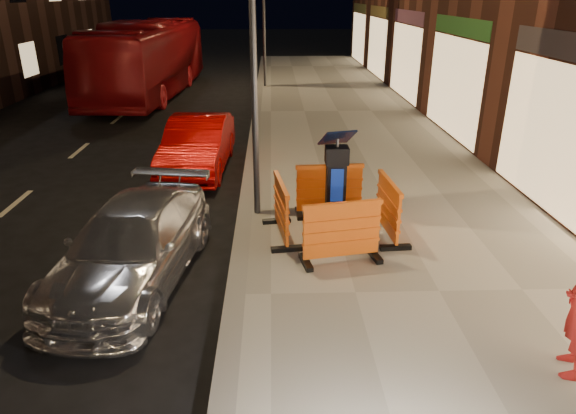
{
  "coord_description": "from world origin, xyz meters",
  "views": [
    {
      "loc": [
        0.57,
        -6.41,
        4.22
      ],
      "look_at": [
        0.8,
        1.0,
        1.1
      ],
      "focal_mm": 32.0,
      "sensor_mm": 36.0,
      "label": 1
    }
  ],
  "objects_px": {
    "parking_kiosk": "(336,187)",
    "bus_doubledecker": "(152,95)",
    "barrier_back": "(329,190)",
    "barrier_front": "(342,232)",
    "barrier_kerbside": "(281,210)",
    "car_red": "(200,170)",
    "car_silver": "(137,279)",
    "barrier_bldgside": "(388,208)"
  },
  "relations": [
    {
      "from": "parking_kiosk",
      "to": "bus_doubledecker",
      "type": "relative_size",
      "value": 0.16
    },
    {
      "from": "parking_kiosk",
      "to": "car_silver",
      "type": "relative_size",
      "value": 0.44
    },
    {
      "from": "barrier_front",
      "to": "barrier_bldgside",
      "type": "height_order",
      "value": "same"
    },
    {
      "from": "barrier_front",
      "to": "bus_doubledecker",
      "type": "relative_size",
      "value": 0.12
    },
    {
      "from": "barrier_kerbside",
      "to": "car_silver",
      "type": "distance_m",
      "value": 2.69
    },
    {
      "from": "barrier_bldgside",
      "to": "car_red",
      "type": "height_order",
      "value": "barrier_bldgside"
    },
    {
      "from": "barrier_back",
      "to": "barrier_front",
      "type": "bearing_deg",
      "value": -92.94
    },
    {
      "from": "barrier_back",
      "to": "car_silver",
      "type": "distance_m",
      "value": 3.96
    },
    {
      "from": "barrier_back",
      "to": "barrier_bldgside",
      "type": "bearing_deg",
      "value": -47.94
    },
    {
      "from": "barrier_back",
      "to": "barrier_bldgside",
      "type": "height_order",
      "value": "same"
    },
    {
      "from": "barrier_front",
      "to": "barrier_back",
      "type": "xyz_separation_m",
      "value": [
        0.0,
        1.9,
        0.0
      ]
    },
    {
      "from": "parking_kiosk",
      "to": "car_red",
      "type": "distance_m",
      "value": 5.28
    },
    {
      "from": "parking_kiosk",
      "to": "barrier_kerbside",
      "type": "distance_m",
      "value": 1.03
    },
    {
      "from": "barrier_bldgside",
      "to": "barrier_back",
      "type": "bearing_deg",
      "value": 41.06
    },
    {
      "from": "car_silver",
      "to": "barrier_kerbside",
      "type": "bearing_deg",
      "value": 35.19
    },
    {
      "from": "barrier_kerbside",
      "to": "bus_doubledecker",
      "type": "distance_m",
      "value": 15.65
    },
    {
      "from": "bus_doubledecker",
      "to": "barrier_back",
      "type": "bearing_deg",
      "value": -62.13
    },
    {
      "from": "parking_kiosk",
      "to": "barrier_back",
      "type": "xyz_separation_m",
      "value": [
        0.0,
        0.95,
        -0.41
      ]
    },
    {
      "from": "barrier_bldgside",
      "to": "car_red",
      "type": "bearing_deg",
      "value": 38.9
    },
    {
      "from": "parking_kiosk",
      "to": "barrier_kerbside",
      "type": "height_order",
      "value": "parking_kiosk"
    },
    {
      "from": "parking_kiosk",
      "to": "car_silver",
      "type": "bearing_deg",
      "value": -166.25
    },
    {
      "from": "barrier_bldgside",
      "to": "car_red",
      "type": "distance_m",
      "value": 5.8
    },
    {
      "from": "barrier_kerbside",
      "to": "barrier_bldgside",
      "type": "bearing_deg",
      "value": -97.94
    },
    {
      "from": "barrier_kerbside",
      "to": "car_red",
      "type": "bearing_deg",
      "value": 17.6
    },
    {
      "from": "bus_doubledecker",
      "to": "car_red",
      "type": "bearing_deg",
      "value": -68.97
    },
    {
      "from": "parking_kiosk",
      "to": "bus_doubledecker",
      "type": "distance_m",
      "value": 16.03
    },
    {
      "from": "barrier_bldgside",
      "to": "bus_doubledecker",
      "type": "xyz_separation_m",
      "value": [
        -7.34,
        14.66,
        -0.67
      ]
    },
    {
      "from": "car_silver",
      "to": "car_red",
      "type": "bearing_deg",
      "value": 95.2
    },
    {
      "from": "car_silver",
      "to": "car_red",
      "type": "distance_m",
      "value": 5.41
    },
    {
      "from": "barrier_front",
      "to": "barrier_back",
      "type": "distance_m",
      "value": 1.9
    },
    {
      "from": "barrier_front",
      "to": "barrier_bldgside",
      "type": "bearing_deg",
      "value": 34.06
    },
    {
      "from": "barrier_bldgside",
      "to": "car_red",
      "type": "relative_size",
      "value": 0.33
    },
    {
      "from": "barrier_bldgside",
      "to": "car_silver",
      "type": "height_order",
      "value": "barrier_bldgside"
    },
    {
      "from": "car_red",
      "to": "bus_doubledecker",
      "type": "bearing_deg",
      "value": 110.53
    },
    {
      "from": "barrier_front",
      "to": "car_silver",
      "type": "relative_size",
      "value": 0.32
    },
    {
      "from": "barrier_front",
      "to": "barrier_kerbside",
      "type": "distance_m",
      "value": 1.34
    },
    {
      "from": "car_red",
      "to": "parking_kiosk",
      "type": "bearing_deg",
      "value": -52.52
    },
    {
      "from": "barrier_back",
      "to": "car_silver",
      "type": "relative_size",
      "value": 0.32
    },
    {
      "from": "barrier_back",
      "to": "bus_doubledecker",
      "type": "xyz_separation_m",
      "value": [
        -6.39,
        13.71,
        -0.67
      ]
    },
    {
      "from": "parking_kiosk",
      "to": "barrier_bldgside",
      "type": "bearing_deg",
      "value": -5.94
    },
    {
      "from": "barrier_kerbside",
      "to": "car_silver",
      "type": "height_order",
      "value": "barrier_kerbside"
    },
    {
      "from": "car_red",
      "to": "bus_doubledecker",
      "type": "height_order",
      "value": "bus_doubledecker"
    }
  ]
}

